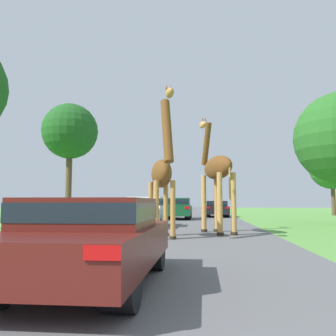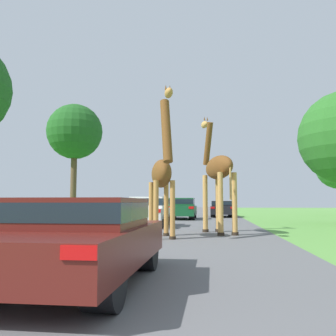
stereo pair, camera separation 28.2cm
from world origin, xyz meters
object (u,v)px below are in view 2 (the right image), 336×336
object	(u,v)px
car_queue_right	(182,208)
car_lead_maroon	(80,237)
giraffe_companion	(218,173)
tree_centre_back	(75,132)
car_far_ahead	(222,208)
car_queue_left	(149,211)
giraffe_near_road	(162,172)

from	to	relation	value
car_queue_right	car_lead_maroon	bearing A→B (deg)	-89.50
giraffe_companion	tree_centre_back	distance (m)	14.43
giraffe_companion	tree_centre_back	xyz separation A→B (m)	(-9.83, 9.87, 3.78)
car_lead_maroon	car_far_ahead	world-z (taller)	car_far_ahead
car_far_ahead	tree_centre_back	xyz separation A→B (m)	(-10.38, -5.96, 5.42)
car_queue_left	tree_centre_back	size ratio (longest dim) A/B	0.48
giraffe_near_road	car_lead_maroon	world-z (taller)	giraffe_near_road
giraffe_companion	car_lead_maroon	distance (m)	9.21
car_queue_left	tree_centre_back	distance (m)	10.55
car_lead_maroon	tree_centre_back	world-z (taller)	tree_centre_back
giraffe_near_road	tree_centre_back	distance (m)	14.81
tree_centre_back	car_far_ahead	bearing A→B (deg)	29.87
car_queue_left	car_far_ahead	world-z (taller)	car_queue_left
car_queue_right	tree_centre_back	distance (m)	9.31
giraffe_companion	car_lead_maroon	xyz separation A→B (m)	(-2.17, -8.80, -1.65)
giraffe_near_road	tree_centre_back	size ratio (longest dim) A/B	0.60
giraffe_companion	tree_centre_back	size ratio (longest dim) A/B	0.60
car_far_ahead	tree_centre_back	distance (m)	13.14
giraffe_companion	car_queue_right	xyz separation A→B (m)	(-2.35, 11.41, -1.55)
giraffe_near_road	car_queue_right	world-z (taller)	giraffe_near_road
car_far_ahead	giraffe_companion	bearing A→B (deg)	-92.01
giraffe_near_road	car_queue_left	world-z (taller)	giraffe_near_road
car_queue_right	car_far_ahead	xyz separation A→B (m)	(2.90, 4.43, -0.09)
car_lead_maroon	car_far_ahead	xyz separation A→B (m)	(2.73, 24.63, 0.01)
car_queue_left	car_far_ahead	size ratio (longest dim) A/B	0.83
car_lead_maroon	giraffe_near_road	bearing A→B (deg)	87.75
giraffe_near_road	giraffe_companion	bearing A→B (deg)	-150.56
car_far_ahead	car_queue_left	bearing A→B (deg)	-107.52
car_queue_right	car_queue_left	size ratio (longest dim) A/B	1.07
giraffe_near_road	car_queue_right	size ratio (longest dim) A/B	1.15
car_lead_maroon	tree_centre_back	bearing A→B (deg)	112.30
giraffe_near_road	giraffe_companion	world-z (taller)	giraffe_near_road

